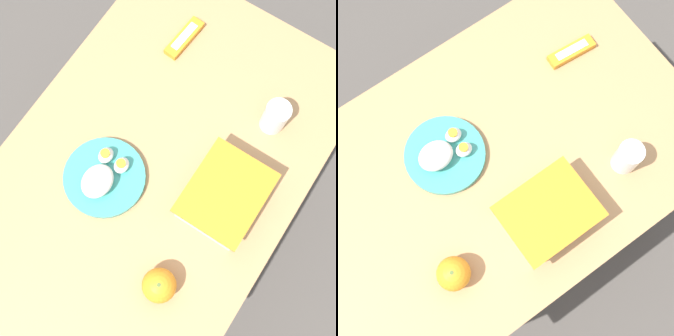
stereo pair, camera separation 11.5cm
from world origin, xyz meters
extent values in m
plane|color=#4C4742|center=(0.00, 0.00, 0.00)|extent=(10.00, 10.00, 0.00)
cube|color=#AD7F51|center=(0.00, 0.00, 0.76)|extent=(1.10, 0.72, 0.03)
cylinder|color=#936C45|center=(-0.50, -0.31, 0.37)|extent=(0.04, 0.04, 0.74)
cylinder|color=#936C45|center=(-0.50, 0.31, 0.37)|extent=(0.04, 0.04, 0.74)
cube|color=white|center=(-0.03, 0.19, 0.81)|extent=(0.20, 0.16, 0.08)
cube|color=beige|center=(-0.03, 0.19, 0.80)|extent=(0.18, 0.14, 0.05)
cube|color=orange|center=(-0.03, 0.19, 0.86)|extent=(0.21, 0.17, 0.01)
ellipsoid|color=gray|center=(-0.08, 0.20, 0.81)|extent=(0.05, 0.05, 0.03)
ellipsoid|color=gray|center=(0.03, 0.21, 0.81)|extent=(0.07, 0.06, 0.03)
sphere|color=orange|center=(0.23, 0.17, 0.81)|extent=(0.08, 0.08, 0.08)
cylinder|color=#4C662D|center=(0.23, 0.17, 0.85)|extent=(0.01, 0.01, 0.00)
cylinder|color=teal|center=(0.09, -0.09, 0.78)|extent=(0.20, 0.20, 0.02)
ellipsoid|color=white|center=(0.11, -0.09, 0.82)|extent=(0.09, 0.07, 0.05)
ellipsoid|color=white|center=(0.04, -0.11, 0.81)|extent=(0.04, 0.03, 0.03)
cylinder|color=#F4A823|center=(0.04, -0.11, 0.82)|extent=(0.02, 0.02, 0.01)
ellipsoid|color=white|center=(0.04, -0.06, 0.81)|extent=(0.04, 0.03, 0.03)
cylinder|color=#F4A823|center=(0.04, -0.06, 0.82)|extent=(0.02, 0.02, 0.01)
cube|color=orange|center=(-0.35, -0.13, 0.78)|extent=(0.14, 0.05, 0.02)
cube|color=white|center=(-0.35, -0.13, 0.79)|extent=(0.09, 0.03, 0.00)
cylinder|color=silver|center=(-0.27, 0.19, 0.82)|extent=(0.06, 0.06, 0.09)
camera|label=1|loc=(0.24, 0.21, 1.91)|focal=50.00mm
camera|label=2|loc=(0.16, 0.29, 1.91)|focal=50.00mm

